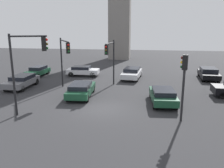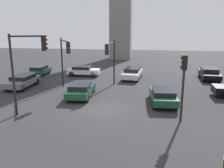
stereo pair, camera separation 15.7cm
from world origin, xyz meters
TOP-DOWN VIEW (x-y plane):
  - ground_plane at (0.00, 0.00)m, footprint 96.95×96.95m
  - traffic_light_0 at (-4.97, -1.87)m, footprint 2.45×1.15m
  - traffic_light_1 at (-4.65, 4.96)m, footprint 2.12×3.42m
  - traffic_light_2 at (5.92, -1.66)m, footprint 0.49×0.40m
  - traffic_light_3 at (-0.33, 6.83)m, footprint 0.60×3.11m
  - car_0 at (4.93, 2.09)m, footprint 2.28×4.65m
  - car_1 at (-4.85, 12.22)m, footprint 4.21×2.01m
  - car_3 at (-9.73, 5.43)m, footprint 2.03×4.70m
  - car_4 at (11.18, 12.70)m, footprint 2.36×4.75m
  - car_5 at (-2.52, 3.04)m, footprint 2.28×4.88m
  - car_6 at (1.69, 11.55)m, footprint 2.47×4.83m
  - car_7 at (-10.71, 11.38)m, footprint 1.96×4.15m

SIDE VIEW (x-z plane):
  - ground_plane at x=0.00m, z-range 0.00..0.00m
  - car_7 at x=-10.71m, z-range 0.04..1.32m
  - car_5 at x=-2.52m, z-range 0.06..1.36m
  - car_1 at x=-4.85m, z-range 0.07..1.37m
  - car_3 at x=-9.73m, z-range 0.06..1.38m
  - car_0 at x=4.93m, z-range 0.07..1.38m
  - car_6 at x=1.69m, z-range 0.05..1.40m
  - car_4 at x=11.18m, z-range 0.05..1.43m
  - traffic_light_2 at x=5.92m, z-range 0.94..5.56m
  - traffic_light_3 at x=-0.33m, z-range 1.05..6.01m
  - traffic_light_1 at x=-4.65m, z-range 1.16..6.42m
  - traffic_light_0 at x=-4.97m, z-range 1.22..7.16m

